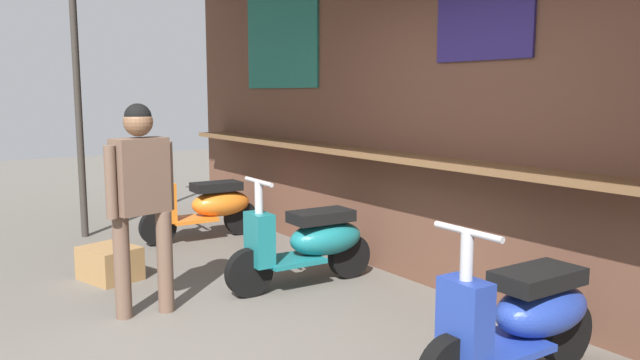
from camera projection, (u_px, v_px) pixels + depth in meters
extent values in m
plane|color=#605B54|center=(264.00, 358.00, 3.90)|extent=(27.49, 27.49, 0.00)
cube|color=brown|center=(488.00, 71.00, 4.79)|extent=(9.82, 0.25, 3.68)
cube|color=brown|center=(458.00, 165.00, 4.72)|extent=(8.84, 0.36, 0.05)
cube|color=#236B5B|center=(280.00, 11.00, 6.94)|extent=(1.50, 0.02, 1.72)
cylinder|color=#332D28|center=(77.00, 83.00, 6.97)|extent=(0.08, 0.08, 3.57)
ellipsoid|color=orange|center=(221.00, 203.00, 7.15)|extent=(0.41, 0.72, 0.30)
cube|color=black|center=(216.00, 186.00, 7.09)|extent=(0.33, 0.56, 0.10)
cube|color=orange|center=(192.00, 219.00, 6.98)|extent=(0.40, 0.52, 0.04)
cube|color=orange|center=(166.00, 202.00, 6.80)|extent=(0.29, 0.17, 0.44)
cylinder|color=#B7B7BC|center=(165.00, 191.00, 6.78)|extent=(0.07, 0.07, 0.70)
cylinder|color=#B7B7BC|center=(164.00, 159.00, 6.73)|extent=(0.46, 0.06, 0.04)
cylinder|color=black|center=(158.00, 227.00, 6.78)|extent=(0.12, 0.40, 0.40)
cylinder|color=black|center=(241.00, 218.00, 7.31)|extent=(0.12, 0.40, 0.40)
ellipsoid|color=#197075|center=(326.00, 238.00, 5.43)|extent=(0.42, 0.72, 0.30)
cube|color=black|center=(321.00, 216.00, 5.38)|extent=(0.33, 0.56, 0.10)
cube|color=#197075|center=(291.00, 260.00, 5.27)|extent=(0.41, 0.52, 0.04)
cube|color=#197075|center=(259.00, 239.00, 5.08)|extent=(0.29, 0.17, 0.44)
cylinder|color=#B7B7BC|center=(259.00, 224.00, 5.07)|extent=(0.07, 0.07, 0.70)
cylinder|color=#B7B7BC|center=(259.00, 182.00, 5.02)|extent=(0.46, 0.06, 0.04)
cylinder|color=black|center=(249.00, 273.00, 5.07)|extent=(0.12, 0.40, 0.40)
cylinder|color=black|center=(349.00, 256.00, 5.59)|extent=(0.12, 0.40, 0.40)
ellipsoid|color=#233D9E|center=(542.00, 309.00, 3.64)|extent=(0.40, 0.71, 0.30)
cube|color=black|center=(538.00, 278.00, 3.58)|extent=(0.31, 0.56, 0.10)
cube|color=#233D9E|center=(501.00, 347.00, 3.47)|extent=(0.39, 0.51, 0.04)
cube|color=#233D9E|center=(465.00, 320.00, 3.27)|extent=(0.28, 0.17, 0.44)
cylinder|color=#B7B7BC|center=(465.00, 296.00, 3.26)|extent=(0.07, 0.07, 0.70)
cylinder|color=#B7B7BC|center=(468.00, 232.00, 3.21)|extent=(0.46, 0.05, 0.04)
cylinder|color=black|center=(566.00, 332.00, 3.80)|extent=(0.11, 0.40, 0.40)
cylinder|color=brown|center=(165.00, 262.00, 4.69)|extent=(0.12, 0.12, 0.79)
cylinder|color=brown|center=(122.00, 267.00, 4.55)|extent=(0.12, 0.12, 0.79)
cube|color=brown|center=(140.00, 176.00, 4.53)|extent=(0.28, 0.43, 0.56)
sphere|color=brown|center=(138.00, 122.00, 4.47)|extent=(0.21, 0.21, 0.21)
sphere|color=black|center=(138.00, 117.00, 4.47)|extent=(0.20, 0.20, 0.20)
cylinder|color=brown|center=(168.00, 176.00, 4.70)|extent=(0.08, 0.08, 0.52)
cylinder|color=brown|center=(111.00, 182.00, 4.36)|extent=(0.08, 0.08, 0.52)
cube|color=olive|center=(110.00, 263.00, 5.54)|extent=(0.59, 0.52, 0.30)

